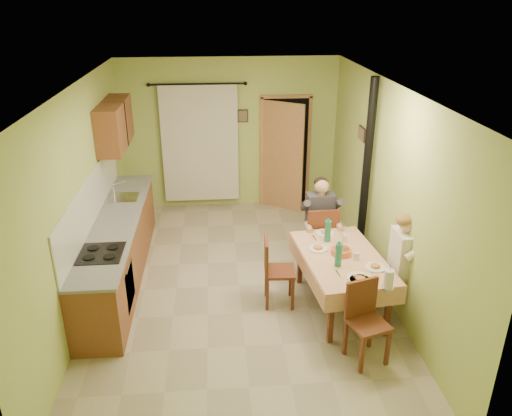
{
  "coord_description": "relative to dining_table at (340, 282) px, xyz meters",
  "views": [
    {
      "loc": [
        -0.28,
        -6.07,
        3.85
      ],
      "look_at": [
        0.25,
        0.1,
        1.15
      ],
      "focal_mm": 35.0,
      "sensor_mm": 36.0,
      "label": 1
    }
  ],
  "objects": [
    {
      "name": "floor",
      "position": [
        -1.29,
        0.63,
        -0.38
      ],
      "size": [
        4.0,
        6.0,
        0.01
      ],
      "primitive_type": "cube",
      "color": "tan",
      "rests_on": "ground"
    },
    {
      "name": "room_shell",
      "position": [
        -1.29,
        0.63,
        1.44
      ],
      "size": [
        4.04,
        6.04,
        2.82
      ],
      "color": "#B5CA68",
      "rests_on": "ground"
    },
    {
      "name": "kitchen_run",
      "position": [
        -3.0,
        1.03,
        0.1
      ],
      "size": [
        0.64,
        3.64,
        1.56
      ],
      "color": "brown",
      "rests_on": "ground"
    },
    {
      "name": "upper_cabinets",
      "position": [
        -3.11,
        2.33,
        1.57
      ],
      "size": [
        0.35,
        1.4,
        0.7
      ],
      "primitive_type": "cube",
      "color": "brown",
      "rests_on": "room_shell"
    },
    {
      "name": "curtain",
      "position": [
        -1.84,
        3.53,
        0.88
      ],
      "size": [
        1.7,
        0.07,
        2.22
      ],
      "color": "black",
      "rests_on": "ground"
    },
    {
      "name": "doorway",
      "position": [
        -0.28,
        3.49,
        0.67
      ],
      "size": [
        0.96,
        0.52,
        2.15
      ],
      "color": "black",
      "rests_on": "ground"
    },
    {
      "name": "dining_table",
      "position": [
        0.0,
        0.0,
        0.0
      ],
      "size": [
        1.14,
        1.72,
        0.76
      ],
      "rotation": [
        0.0,
        0.0,
        0.1
      ],
      "color": "tan",
      "rests_on": "ground"
    },
    {
      "name": "tableware",
      "position": [
        0.03,
        -0.1,
        0.44
      ],
      "size": [
        0.85,
        1.6,
        0.33
      ],
      "color": "white",
      "rests_on": "dining_table"
    },
    {
      "name": "chair_far",
      "position": [
        -0.07,
        1.04,
        -0.09
      ],
      "size": [
        0.47,
        0.47,
        1.02
      ],
      "rotation": [
        0.0,
        0.0,
        0.02
      ],
      "color": "#5F2D1A",
      "rests_on": "ground"
    },
    {
      "name": "chair_near",
      "position": [
        0.05,
        -1.03,
        -0.09
      ],
      "size": [
        0.49,
        0.49,
        0.95
      ],
      "rotation": [
        0.0,
        0.0,
        3.44
      ],
      "color": "#5F2D1A",
      "rests_on": "ground"
    },
    {
      "name": "chair_right",
      "position": [
        0.74,
        -0.22,
        -0.09
      ],
      "size": [
        0.43,
        0.43,
        0.99
      ],
      "rotation": [
        0.0,
        0.0,
        1.58
      ],
      "color": "#5F2D1A",
      "rests_on": "ground"
    },
    {
      "name": "chair_left",
      "position": [
        -0.79,
        0.16,
        -0.09
      ],
      "size": [
        0.41,
        0.41,
        0.95
      ],
      "rotation": [
        0.0,
        0.0,
        -1.63
      ],
      "color": "#5F2D1A",
      "rests_on": "ground"
    },
    {
      "name": "man_far",
      "position": [
        -0.07,
        1.06,
        0.5
      ],
      "size": [
        0.59,
        0.47,
        1.39
      ],
      "rotation": [
        0.0,
        0.0,
        0.02
      ],
      "color": "#38333D",
      "rests_on": "chair_far"
    },
    {
      "name": "man_right",
      "position": [
        0.73,
        -0.22,
        0.5
      ],
      "size": [
        0.47,
        0.58,
        1.39
      ],
      "rotation": [
        0.0,
        0.0,
        1.58
      ],
      "color": "silver",
      "rests_on": "chair_right"
    },
    {
      "name": "stove_flue",
      "position": [
        0.61,
        1.23,
        0.64
      ],
      "size": [
        0.24,
        0.24,
        2.8
      ],
      "color": "black",
      "rests_on": "ground"
    },
    {
      "name": "picture_back",
      "position": [
        -1.04,
        3.6,
        1.37
      ],
      "size": [
        0.19,
        0.03,
        0.23
      ],
      "primitive_type": "cube",
      "color": "black",
      "rests_on": "room_shell"
    },
    {
      "name": "picture_right",
      "position": [
        0.68,
        1.83,
        1.47
      ],
      "size": [
        0.03,
        0.31,
        0.21
      ],
      "primitive_type": "cube",
      "color": "brown",
      "rests_on": "room_shell"
    }
  ]
}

